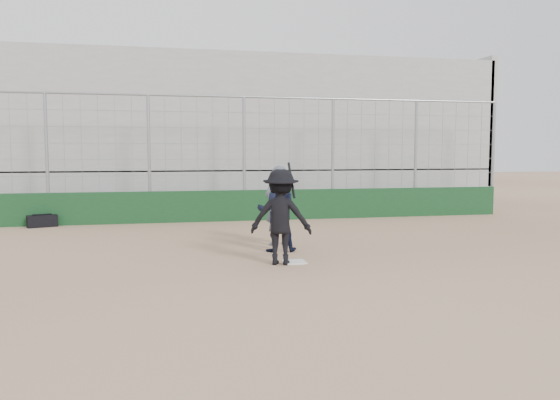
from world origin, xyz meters
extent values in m
plane|color=#866348|center=(0.00, 0.00, 0.00)|extent=(90.00, 90.00, 0.00)
cube|color=white|center=(0.00, 0.00, 0.01)|extent=(0.44, 0.44, 0.02)
cube|color=#103418|center=(0.00, 7.00, 0.50)|extent=(18.00, 0.25, 1.00)
cylinder|color=gray|center=(0.00, 7.00, 2.00)|extent=(0.10, 0.10, 4.00)
cylinder|color=gray|center=(9.00, 7.00, 2.00)|extent=(0.10, 0.10, 4.00)
cylinder|color=gray|center=(0.00, 7.00, 4.00)|extent=(18.00, 0.07, 0.07)
cube|color=#949494|center=(0.00, 11.95, 0.80)|extent=(20.00, 6.70, 1.60)
cube|color=#949494|center=(0.00, 11.95, 3.70)|extent=(20.00, 6.70, 4.20)
cube|color=#949494|center=(10.00, 11.95, 2.90)|extent=(0.25, 6.70, 6.10)
cylinder|color=gray|center=(0.00, 15.10, 6.80)|extent=(20.00, 0.06, 0.06)
imported|color=black|center=(-0.30, -0.08, 0.94)|extent=(1.38, 1.07, 1.89)
cylinder|color=black|center=(-0.05, 0.07, 1.67)|extent=(0.07, 0.57, 0.71)
imported|color=black|center=(-0.10, 1.25, 0.60)|extent=(0.95, 0.77, 1.20)
sphere|color=maroon|center=(-0.10, 1.25, 1.09)|extent=(0.28, 0.28, 0.28)
imported|color=#4E5563|center=(0.10, 2.14, 0.86)|extent=(0.81, 0.67, 1.72)
cube|color=black|center=(-6.13, 6.68, 0.18)|extent=(0.91, 0.63, 0.36)
cylinder|color=black|center=(-6.13, 6.68, 0.38)|extent=(0.52, 0.23, 0.04)
camera|label=1|loc=(-2.54, -10.58, 2.22)|focal=35.00mm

